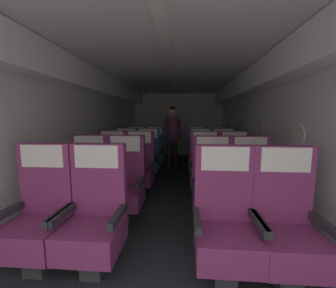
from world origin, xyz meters
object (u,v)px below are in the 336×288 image
object	(u,v)px
seat_c_left_aisle	(139,169)
seat_c_right_aisle	(234,170)
seat_b_right_aisle	(251,189)
seat_a_left_aisle	(95,219)
seat_c_right_window	(205,170)
seat_a_right_window	(225,225)
seat_d_left_window	(125,158)
seat_c_left_window	(111,168)
seat_e_right_window	(198,152)
seat_d_right_aisle	(223,160)
seat_e_left_window	(136,151)
seat_a_left_window	(40,218)
seat_e_right_aisle	(217,153)
seat_a_right_aisle	(287,228)
seat_b_left_window	(87,185)
seat_d_left_aisle	(148,159)
seat_e_left_aisle	(154,152)
seat_b_right_window	(212,189)
flight_attendant	(172,131)
seat_d_right_window	(200,159)
seat_b_left_aisle	(124,185)

from	to	relation	value
seat_c_left_aisle	seat_c_right_aisle	xyz separation A→B (m)	(1.60, 0.01, 0.00)
seat_b_right_aisle	seat_c_left_aisle	xyz separation A→B (m)	(-1.58, 0.90, 0.00)
seat_a_left_aisle	seat_c_right_aisle	world-z (taller)	same
seat_c_right_window	seat_c_left_aisle	bearing A→B (deg)	179.26
seat_a_right_window	seat_d_left_window	bearing A→B (deg)	120.90
seat_a_left_aisle	seat_c_right_aisle	bearing A→B (deg)	48.09
seat_c_right_aisle	seat_d_left_window	world-z (taller)	same
seat_c_left_window	seat_e_right_window	size ratio (longest dim) A/B	1.00
seat_c_right_window	seat_e_right_window	world-z (taller)	same
seat_d_right_aisle	seat_e_left_window	size ratio (longest dim) A/B	1.00
seat_a_left_window	seat_c_right_window	size ratio (longest dim) A/B	1.00
seat_c_left_aisle	seat_a_left_aisle	bearing A→B (deg)	-89.90
seat_e_left_window	seat_e_right_aisle	size ratio (longest dim) A/B	1.00
seat_a_right_aisle	seat_b_right_aisle	xyz separation A→B (m)	(-0.00, 0.89, 0.00)
seat_a_left_aisle	seat_a_right_window	distance (m)	1.10
seat_b_right_aisle	seat_c_right_window	world-z (taller)	same
seat_a_left_aisle	seat_c_left_aisle	size ratio (longest dim) A/B	1.00
seat_b_left_window	seat_d_left_aisle	xyz separation A→B (m)	(0.48, 1.78, 0.00)
seat_b_right_aisle	seat_e_left_aisle	world-z (taller)	same
seat_b_right_window	seat_a_right_aisle	bearing A→B (deg)	-62.03
seat_c_right_aisle	seat_d_left_aisle	xyz separation A→B (m)	(-1.61, 0.87, 0.00)
seat_c_right_window	seat_d_left_window	bearing A→B (deg)	150.89
seat_a_left_window	seat_e_left_window	size ratio (longest dim) A/B	1.00
seat_b_left_window	flight_attendant	world-z (taller)	flight_attendant
seat_b_left_window	flight_attendant	size ratio (longest dim) A/B	0.69
seat_d_right_window	seat_e_right_aisle	xyz separation A→B (m)	(0.49, 0.89, 0.00)
seat_e_left_window	seat_e_left_aisle	bearing A→B (deg)	1.16
seat_c_right_window	seat_d_right_aisle	distance (m)	1.02
seat_a_right_aisle	seat_c_right_window	distance (m)	1.84
seat_b_left_window	seat_b_left_aisle	xyz separation A→B (m)	(0.48, 0.02, 0.00)
seat_a_left_aisle	seat_a_right_window	size ratio (longest dim) A/B	1.00
seat_c_left_window	seat_e_left_aisle	world-z (taller)	same
flight_attendant	seat_c_right_window	bearing A→B (deg)	130.75
flight_attendant	seat_e_left_aisle	bearing A→B (deg)	27.93
seat_b_right_aisle	seat_d_left_window	xyz separation A→B (m)	(-2.07, 1.78, 0.00)
seat_c_left_window	seat_e_right_window	bearing A→B (deg)	47.95
seat_b_left_aisle	seat_b_right_window	xyz separation A→B (m)	(1.12, -0.03, 0.00)
seat_b_right_window	seat_d_left_aisle	distance (m)	2.11
seat_a_right_aisle	seat_e_right_aisle	xyz separation A→B (m)	(0.01, 3.56, 0.00)
seat_a_left_window	seat_a_left_aisle	world-z (taller)	same
seat_b_right_window	seat_c_left_aisle	distance (m)	1.44
seat_b_left_aisle	seat_d_right_window	world-z (taller)	same
seat_b_right_window	seat_c_left_window	xyz separation A→B (m)	(-1.60, 0.91, 0.00)
seat_b_right_window	seat_c_right_aisle	size ratio (longest dim) A/B	1.00
seat_b_left_window	seat_c_right_aisle	distance (m)	2.27
seat_c_left_window	seat_c_right_window	world-z (taller)	same
seat_b_left_aisle	seat_e_left_aisle	world-z (taller)	same
seat_d_left_window	seat_c_left_aisle	bearing A→B (deg)	-60.93
seat_a_right_window	seat_b_right_aisle	world-z (taller)	same
seat_e_right_window	seat_c_left_window	bearing A→B (deg)	-132.05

